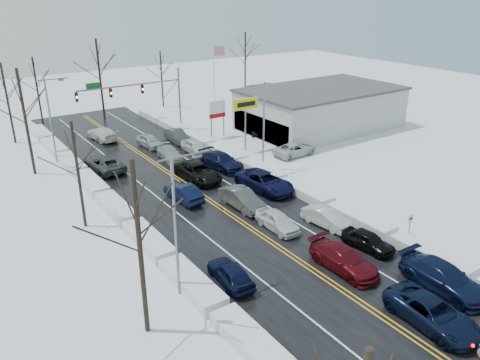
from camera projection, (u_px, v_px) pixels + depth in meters
ground at (253, 230)px, 36.21m from camera, size 160.00×160.00×0.00m
road_surface at (239, 220)px, 37.73m from camera, size 14.00×84.00×0.01m
snow_bank_left at (152, 248)px, 33.75m from camera, size 1.69×72.00×0.79m
snow_bank_right at (309, 198)px, 41.70m from camera, size 1.69×72.00×0.79m
traffic_signal_mast at (142, 92)px, 57.23m from camera, size 13.28×0.39×8.00m
tires_plus_sign at (246, 108)px, 51.97m from camera, size 3.20×0.34×6.00m
used_vehicles_sign at (217, 111)px, 57.18m from camera, size 2.20×0.22×4.65m
speed_limit_sign at (410, 223)px, 33.78m from camera, size 0.55×0.09×2.35m
flagpole at (215, 76)px, 64.72m from camera, size 1.87×1.20×10.00m
dealership_building at (320, 108)px, 61.44m from camera, size 20.40×12.40×5.30m
streetlight_ne at (262, 119)px, 46.13m from camera, size 3.20×0.25×9.00m
streetlight_sw at (178, 215)px, 26.79m from camera, size 3.20×0.25×9.00m
streetlight_nw at (52, 114)px, 48.11m from camera, size 3.20×0.25×9.00m
tree_left_b at (137, 217)px, 22.95m from camera, size 4.00×4.00×10.00m
tree_left_c at (76, 155)px, 34.53m from camera, size 3.40×3.40×8.50m
tree_left_d at (22, 102)px, 44.29m from camera, size 4.20×4.20×10.50m
tree_left_e at (5, 88)px, 53.91m from camera, size 3.80×3.80×9.50m
tree_far_b at (35, 78)px, 61.88m from camera, size 3.60×3.60×9.00m
tree_far_c at (98, 64)px, 64.01m from camera, size 4.40×4.40×11.00m
tree_far_d at (161, 68)px, 71.05m from camera, size 3.40×3.40×8.50m
tree_far_e at (245, 51)px, 79.26m from camera, size 4.20×4.20×10.50m
queued_car_2 at (430, 324)px, 26.13m from camera, size 2.87×5.61×1.52m
queued_car_3 at (343, 269)px, 31.19m from camera, size 2.21×5.27×1.52m
queued_car_4 at (277, 229)px, 36.35m from camera, size 1.71×4.20×1.43m
queued_car_5 at (242, 207)px, 39.92m from camera, size 1.80×4.92×1.61m
queued_car_6 at (198, 180)px, 45.65m from camera, size 2.78×5.87×1.62m
queued_car_7 at (170, 159)px, 50.98m from camera, size 2.43×4.85×1.35m
queued_car_8 at (150, 147)px, 54.88m from camera, size 2.10×4.40×1.45m
queued_car_11 at (441, 289)px, 29.16m from camera, size 2.47×5.77×1.66m
queued_car_12 at (367, 249)px, 33.60m from camera, size 2.09×4.12×1.35m
queued_car_13 at (326, 226)px, 36.85m from camera, size 1.97×4.35×1.38m
queued_car_14 at (265, 190)px, 43.30m from camera, size 3.46×6.38×1.70m
queued_car_15 at (222, 168)px, 48.51m from camera, size 2.90×5.77×1.61m
queued_car_16 at (196, 153)px, 52.93m from camera, size 1.88×4.46×1.51m
queued_car_17 at (177, 142)px, 56.67m from camera, size 1.81×4.67×1.52m
oncoming_car_0 at (184, 200)px, 41.23m from camera, size 1.82×4.64×1.50m
oncoming_car_1 at (105, 171)px, 47.83m from camera, size 3.09×5.84×1.56m
oncoming_car_2 at (103, 140)px, 57.54m from camera, size 2.82×5.54×1.54m
oncoming_car_3 at (231, 282)px, 29.77m from camera, size 2.04×4.29×1.42m
parked_car_0 at (294, 155)px, 52.20m from camera, size 5.20×2.55×1.42m
parked_car_1 at (296, 143)px, 56.45m from camera, size 2.51×4.89×1.36m
parked_car_2 at (254, 134)px, 59.74m from camera, size 2.35×5.15×1.72m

